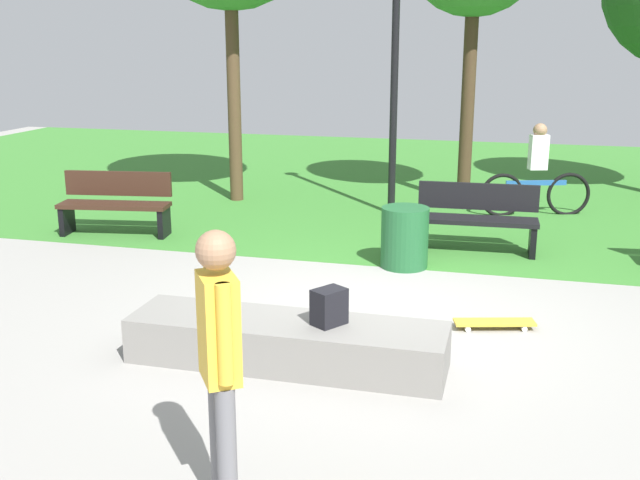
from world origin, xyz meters
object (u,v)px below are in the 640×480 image
lamp_post (396,25)px  trash_bin (405,237)px  park_bench_near_lamppost (116,202)px  concrete_ledge (287,342)px  skateboard_spare (494,322)px  skater_performing_trick (219,351)px  park_bench_far_left (477,217)px  backpack_on_ledge (329,307)px  cyclist_on_bicycle (537,177)px

lamp_post → trash_bin: 3.96m
trash_bin → lamp_post: bearing=102.6°
lamp_post → park_bench_near_lamppost: bearing=-147.5°
concrete_ledge → skateboard_spare: bearing=36.8°
skater_performing_trick → park_bench_far_left: (1.15, 6.24, -0.56)m
park_bench_near_lamppost → lamp_post: (3.68, 2.35, 2.51)m
skater_performing_trick → backpack_on_ledge: bearing=86.5°
cyclist_on_bicycle → trash_bin: bearing=-115.7°
skateboard_spare → trash_bin: trash_bin is taller
lamp_post → cyclist_on_bicycle: lamp_post is taller
skateboard_spare → park_bench_far_left: (-0.35, 2.81, 0.42)m
concrete_ledge → lamp_post: lamp_post is taller
park_bench_near_lamppost → lamp_post: lamp_post is taller
skater_performing_trick → trash_bin: 5.35m
backpack_on_ledge → skater_performing_trick: 2.20m
skater_performing_trick → park_bench_near_lamppost: skater_performing_trick is taller
lamp_post → backpack_on_ledge: bearing=-85.7°
lamp_post → concrete_ledge: bearing=-89.3°
backpack_on_ledge → cyclist_on_bicycle: bearing=18.3°
skateboard_spare → skater_performing_trick: bearing=-113.7°
backpack_on_ledge → trash_bin: (0.19, 3.16, -0.18)m
skater_performing_trick → park_bench_near_lamppost: 7.11m
skateboard_spare → park_bench_near_lamppost: (-5.52, 2.41, 0.42)m
park_bench_far_left → backpack_on_ledge: bearing=-104.0°
backpack_on_ledge → park_bench_near_lamppost: park_bench_near_lamppost is taller
skateboard_spare → cyclist_on_bicycle: 5.31m
park_bench_near_lamppost → lamp_post: 5.04m
skateboard_spare → park_bench_far_left: park_bench_far_left is taller
backpack_on_ledge → park_bench_far_left: (1.03, 4.10, -0.08)m
concrete_ledge → skateboard_spare: (1.76, 1.32, -0.14)m
lamp_post → trash_bin: bearing=-77.4°
backpack_on_ledge → lamp_post: 6.54m
park_bench_near_lamppost → park_bench_far_left: 5.18m
park_bench_near_lamppost → park_bench_far_left: (5.16, 0.39, 0.00)m
skateboard_spare → trash_bin: bearing=122.5°
backpack_on_ledge → skateboard_spare: 1.96m
skater_performing_trick → lamp_post: lamp_post is taller
backpack_on_ledge → lamp_post: (-0.45, 6.06, 2.43)m
lamp_post → park_bench_far_left: bearing=-52.9°
backpack_on_ledge → lamp_post: bearing=38.1°
skater_performing_trick → lamp_post: (-0.32, 8.20, 1.95)m
backpack_on_ledge → park_bench_far_left: size_ratio=0.20×
trash_bin → cyclist_on_bicycle: bearing=64.3°
backpack_on_ledge → cyclist_on_bicycle: (1.82, 6.55, 0.07)m
cyclist_on_bicycle → park_bench_near_lamppost: bearing=-154.5°
skateboard_spare → concrete_ledge: bearing=-143.2°
backpack_on_ledge → park_bench_near_lamppost: bearing=82.0°
cyclist_on_bicycle → skater_performing_trick: bearing=-102.7°
concrete_ledge → skater_performing_trick: size_ratio=1.59×
park_bench_far_left → lamp_post: (-1.48, 1.96, 2.51)m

